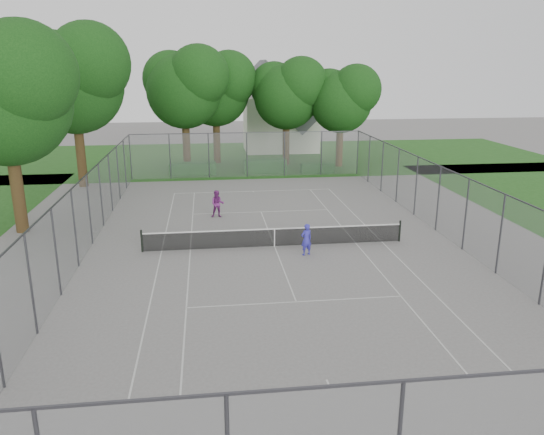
{
  "coord_description": "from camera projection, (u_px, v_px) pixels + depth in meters",
  "views": [
    {
      "loc": [
        -3.18,
        -24.5,
        8.66
      ],
      "look_at": [
        0.0,
        1.0,
        1.2
      ],
      "focal_mm": 35.0,
      "sensor_mm": 36.0,
      "label": 1
    }
  ],
  "objects": [
    {
      "name": "hedge_left",
      "position": [
        193.0,
        168.0,
        43.17
      ],
      "size": [
        3.77,
        1.13,
        0.94
      ],
      "primitive_type": "cube",
      "color": "#184D18",
      "rests_on": "ground"
    },
    {
      "name": "tree_far_midleft",
      "position": [
        216.0,
        86.0,
        46.4
      ],
      "size": [
        6.85,
        6.26,
        9.85
      ],
      "color": "#392814",
      "rests_on": "ground"
    },
    {
      "name": "ground",
      "position": [
        275.0,
        246.0,
        26.14
      ],
      "size": [
        120.0,
        120.0,
        0.0
      ],
      "primitive_type": "plane",
      "color": "slate",
      "rests_on": "ground"
    },
    {
      "name": "tennis_net",
      "position": [
        275.0,
        237.0,
        26.0
      ],
      "size": [
        12.87,
        0.1,
        1.1
      ],
      "color": "black",
      "rests_on": "ground"
    },
    {
      "name": "hedge_right",
      "position": [
        317.0,
        168.0,
        43.75
      ],
      "size": [
        2.69,
        0.99,
        0.81
      ],
      "primitive_type": "cube",
      "color": "#184D18",
      "rests_on": "ground"
    },
    {
      "name": "grass_far",
      "position": [
        240.0,
        158.0,
        50.92
      ],
      "size": [
        60.0,
        20.0,
        0.0
      ],
      "primitive_type": "cube",
      "color": "#1D4D16",
      "rests_on": "ground"
    },
    {
      "name": "tree_far_midright",
      "position": [
        288.0,
        91.0,
        45.64
      ],
      "size": [
        6.49,
        5.93,
        9.33
      ],
      "color": "#392814",
      "rests_on": "ground"
    },
    {
      "name": "tree_far_left",
      "position": [
        185.0,
        84.0,
        43.46
      ],
      "size": [
        7.14,
        6.52,
        10.26
      ],
      "color": "#392814",
      "rests_on": "ground"
    },
    {
      "name": "court_markings",
      "position": [
        275.0,
        246.0,
        26.14
      ],
      "size": [
        11.03,
        23.83,
        0.01
      ],
      "color": "beige",
      "rests_on": "ground"
    },
    {
      "name": "hedge_mid",
      "position": [
        265.0,
        166.0,
        43.77
      ],
      "size": [
        3.48,
        0.99,
        1.09
      ],
      "primitive_type": "cube",
      "color": "#184D18",
      "rests_on": "ground"
    },
    {
      "name": "house",
      "position": [
        280.0,
        115.0,
        54.29
      ],
      "size": [
        7.28,
        5.64,
        9.07
      ],
      "color": "silver",
      "rests_on": "ground"
    },
    {
      "name": "woman_player",
      "position": [
        217.0,
        204.0,
        30.92
      ],
      "size": [
        0.83,
        0.67,
        1.61
      ],
      "primitive_type": "imported",
      "rotation": [
        0.0,
        0.0,
        -0.08
      ],
      "color": "#7B2978",
      "rests_on": "ground"
    },
    {
      "name": "tree_side_back",
      "position": [
        74.0,
        75.0,
        36.74
      ],
      "size": [
        8.0,
        7.31,
        11.5
      ],
      "color": "#392814",
      "rests_on": "ground"
    },
    {
      "name": "tree_side_front",
      "position": [
        5.0,
        90.0,
        26.33
      ],
      "size": [
        7.51,
        6.86,
        10.79
      ],
      "color": "#392814",
      "rests_on": "ground"
    },
    {
      "name": "girl_player",
      "position": [
        306.0,
        239.0,
        24.79
      ],
      "size": [
        0.65,
        0.53,
        1.52
      ],
      "primitive_type": "imported",
      "rotation": [
        0.0,
        0.0,
        3.49
      ],
      "color": "#3632BB",
      "rests_on": "ground"
    },
    {
      "name": "perimeter_fence",
      "position": [
        275.0,
        211.0,
        25.64
      ],
      "size": [
        18.08,
        34.08,
        3.52
      ],
      "color": "#38383D",
      "rests_on": "ground"
    },
    {
      "name": "tree_far_right",
      "position": [
        342.0,
        97.0,
        45.0
      ],
      "size": [
        6.06,
        5.54,
        8.72
      ],
      "color": "#392814",
      "rests_on": "ground"
    }
  ]
}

